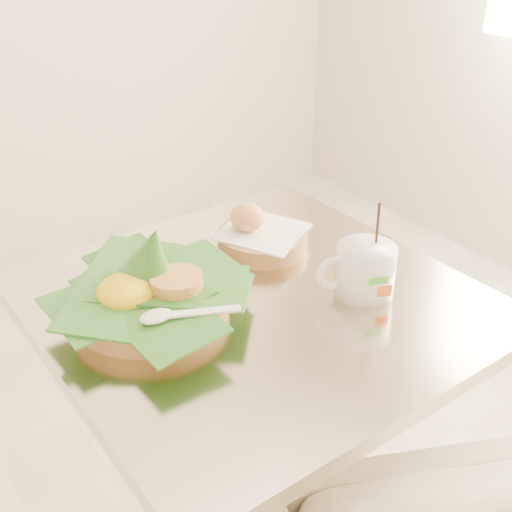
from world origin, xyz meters
TOP-DOWN VIEW (x-y plane):
  - cafe_table at (0.16, -0.03)m, footprint 0.72×0.72m
  - rice_basket at (-0.01, 0.04)m, footprint 0.32×0.32m
  - bread_basket at (0.27, 0.11)m, footprint 0.20×0.20m
  - coffee_mug at (0.32, -0.12)m, footprint 0.14×0.11m

SIDE VIEW (x-z plane):
  - cafe_table at x=0.16m, z-range 0.15..0.90m
  - bread_basket at x=0.27m, z-range 0.73..0.82m
  - rice_basket at x=-0.01m, z-range 0.71..0.87m
  - coffee_mug at x=0.32m, z-range 0.71..0.88m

